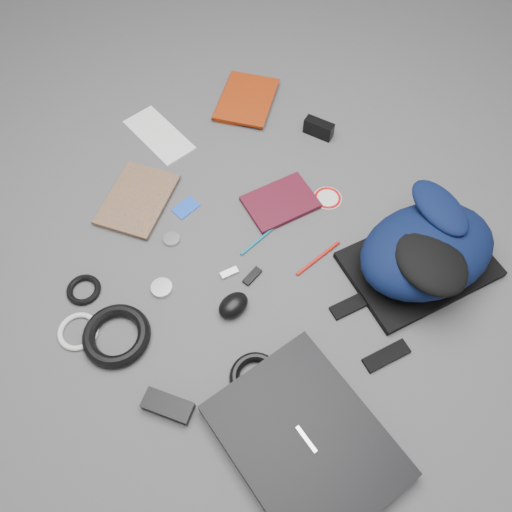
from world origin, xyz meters
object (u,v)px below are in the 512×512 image
Objects in this scene: laptop at (306,441)px; dvd_case at (280,202)px; textbook_red at (221,95)px; mouse at (233,305)px; backpack at (427,250)px; compact_camera at (319,128)px; comic_book at (111,192)px; power_brick at (168,406)px.

laptop is 2.00× the size of dvd_case.
textbook_red is 2.75× the size of mouse.
laptop is (0.04, -0.56, -0.07)m from backpack.
compact_camera is at bearing 138.73° from laptop.
comic_book is 2.06× the size of power_brick.
laptop is 1.13m from textbook_red.
backpack reaches higher than comic_book.
backpack is 4.40× the size of compact_camera.
compact_camera reaches higher than power_brick.
dvd_case is 2.12× the size of compact_camera.
power_brick reaches higher than dvd_case.
comic_book is 0.67m from compact_camera.
compact_camera is at bearing 126.87° from dvd_case.
laptop is 0.32m from power_brick.
comic_book is (-0.82, -0.37, -0.08)m from backpack.
textbook_red is at bearing 71.23° from comic_book.
laptop is at bearing -65.91° from compact_camera.
textbook_red is 0.78m from mouse.
laptop reaches higher than comic_book.
laptop is 1.67× the size of comic_book.
mouse is at bearing 171.10° from laptop.
backpack is 1.04× the size of laptop.
comic_book is at bearing -129.53° from compact_camera.
textbook_red reaches higher than comic_book.
dvd_case is at bearing 84.59° from power_brick.
backpack reaches higher than textbook_red.
textbook_red is 1.03m from power_brick.
mouse is (0.20, -0.63, -0.00)m from compact_camera.
laptop is 1.70× the size of textbook_red.
textbook_red is 0.51m from comic_book.
power_brick is at bearing -86.23° from backpack.
dvd_case is at bearing 14.60° from comic_book.
compact_camera is (0.33, 0.59, 0.02)m from comic_book.
power_brick is (0.60, -0.85, 0.00)m from textbook_red.
dvd_case is (0.41, 0.29, -0.00)m from comic_book.
compact_camera is (-0.54, 0.78, 0.01)m from laptop.
backpack is at bearing -34.28° from compact_camera.
textbook_red is 0.36m from compact_camera.
mouse reaches higher than power_brick.
laptop is 4.25× the size of compact_camera.
laptop is at bearing -16.53° from mouse.
comic_book is at bearing -178.37° from laptop.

